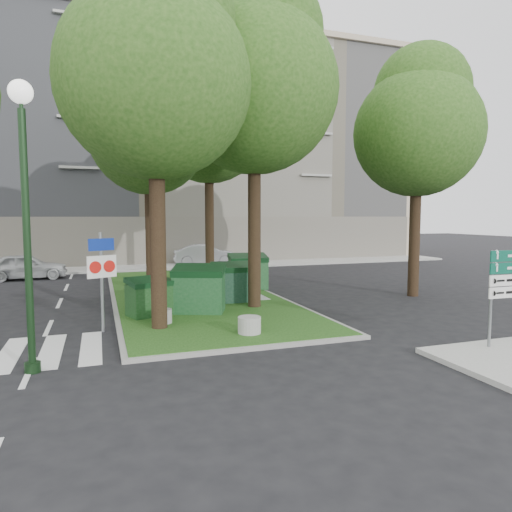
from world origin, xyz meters
name	(u,v)px	position (x,y,z in m)	size (l,w,h in m)	color
ground	(236,351)	(0.00, 0.00, 0.00)	(120.00, 120.00, 0.00)	black
median_island	(192,294)	(0.50, 8.00, 0.06)	(6.00, 16.00, 0.12)	#184313
median_kerb	(192,294)	(0.50, 8.00, 0.05)	(6.30, 16.30, 0.10)	gray
building_sidewalk	(151,267)	(0.00, 18.50, 0.06)	(42.00, 3.00, 0.12)	#999993
zebra_crossing	(72,349)	(-3.75, 1.50, 0.01)	(5.00, 3.00, 0.01)	silver
apartment_building	(138,154)	(0.00, 26.00, 8.00)	(41.00, 12.00, 16.00)	#BEA88E
tree_median_near_left	(158,64)	(-1.41, 2.56, 7.32)	(5.20, 5.20, 10.53)	black
tree_median_near_right	(256,74)	(2.09, 4.56, 7.99)	(5.60, 5.60, 11.46)	black
tree_median_mid	(151,124)	(-0.91, 9.06, 6.98)	(4.80, 4.80, 9.99)	black
tree_median_far	(210,112)	(2.29, 12.06, 8.32)	(5.80, 5.80, 11.93)	black
tree_street_right	(419,121)	(9.09, 5.06, 6.98)	(5.00, 5.00, 10.06)	black
dumpster_a	(149,297)	(-1.59, 4.21, 0.70)	(1.54, 1.30, 1.22)	#0E350F
dumpster_b	(199,289)	(0.01, 4.26, 0.86)	(1.97, 1.68, 1.54)	#13411B
dumpster_c	(234,282)	(1.61, 5.70, 0.81)	(1.58, 1.13, 1.43)	#0E311E
dumpster_d	(248,272)	(3.00, 8.29, 0.85)	(1.76, 1.34, 1.52)	#16481E
bollard_left	(162,316)	(-1.36, 3.03, 0.32)	(0.56, 0.56, 0.40)	gray
bollard_right	(249,325)	(0.69, 1.09, 0.34)	(0.62, 0.62, 0.44)	#9B9A96
bollard_mid	(166,303)	(-0.98, 5.00, 0.33)	(0.59, 0.59, 0.42)	#999894
litter_bin	(225,270)	(3.20, 12.70, 0.43)	(0.35, 0.35, 0.62)	#C68B17
street_lamp	(25,192)	(-4.42, -0.03, 3.72)	(0.47, 0.47, 5.92)	black
traffic_sign_pole	(101,268)	(-3.00, 3.00, 1.79)	(0.78, 0.38, 2.79)	slate
directional_sign	(508,282)	(6.21, -2.00, 1.65)	(1.16, 0.09, 2.31)	slate
car_white	(26,266)	(-6.63, 15.50, 0.67)	(1.59, 3.94, 1.34)	silver
car_silver	(205,254)	(3.65, 19.50, 0.69)	(1.46, 4.17, 1.38)	#A1A2A8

